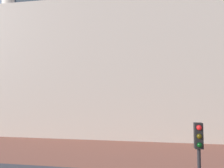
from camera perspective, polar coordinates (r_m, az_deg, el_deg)
The scene contains 2 objects.
landmark_building at distance 30.29m, azimuth 0.01°, elevation 6.57°, with size 29.79×11.80×33.31m.
traffic_light_pole at distance 8.31m, azimuth 22.89°, elevation -18.31°, with size 0.28×0.34×4.15m.
Camera 1 is at (1.50, -2.06, 5.10)m, focal length 33.16 mm.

